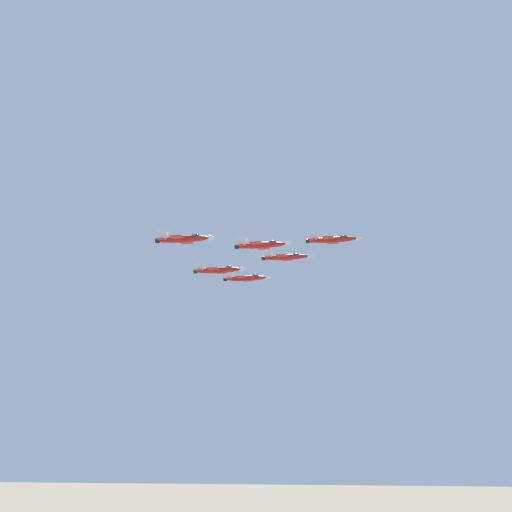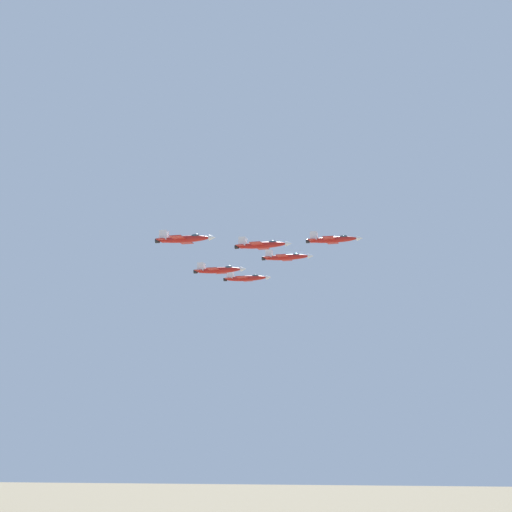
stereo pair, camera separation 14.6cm
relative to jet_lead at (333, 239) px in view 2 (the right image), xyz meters
name	(u,v)px [view 2 (the right image)]	position (x,y,z in m)	size (l,w,h in m)	color
jet_lead	(333,239)	(0.00, 0.00, 0.00)	(11.05, 17.71, 3.73)	red
jet_left_wingman	(286,257)	(18.62, 15.60, -1.45)	(11.04, 17.66, 3.72)	red
jet_right_wingman	(262,245)	(-12.40, 20.89, -4.00)	(10.96, 17.44, 3.68)	red
jet_left_outer	(246,278)	(37.24, 31.21, -5.08)	(11.11, 17.73, 3.74)	red
jet_right_outer	(184,239)	(-24.80, 41.78, -4.50)	(11.23, 17.98, 3.79)	red
jet_slot_rear	(219,270)	(6.22, 36.49, -7.78)	(11.09, 17.66, 3.73)	red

